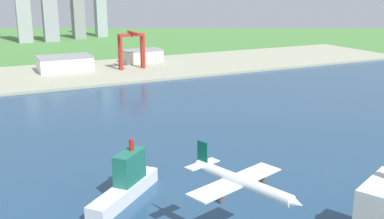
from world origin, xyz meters
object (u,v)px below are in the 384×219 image
(warehouse_main, at_px, (65,63))
(ferry_boat, at_px, (127,182))
(airplane_landing, at_px, (241,182))
(port_crane_red, at_px, (132,42))
(warehouse_annex, at_px, (142,56))

(warehouse_main, bearing_deg, ferry_boat, -96.21)
(airplane_landing, height_order, ferry_boat, airplane_landing)
(ferry_boat, relative_size, port_crane_red, 1.01)
(port_crane_red, xyz_separation_m, warehouse_annex, (25.26, 37.61, -22.00))
(warehouse_main, height_order, warehouse_annex, warehouse_main)
(ferry_boat, height_order, warehouse_annex, ferry_boat)
(port_crane_red, height_order, warehouse_main, port_crane_red)
(ferry_boat, distance_m, warehouse_annex, 355.92)
(ferry_boat, xyz_separation_m, port_crane_red, (103.06, 294.37, 24.66))
(airplane_landing, relative_size, warehouse_annex, 0.99)
(warehouse_main, distance_m, warehouse_annex, 94.85)
(ferry_boat, distance_m, warehouse_main, 319.48)
(ferry_boat, height_order, warehouse_main, ferry_boat)
(airplane_landing, height_order, port_crane_red, port_crane_red)
(airplane_landing, relative_size, port_crane_red, 1.10)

